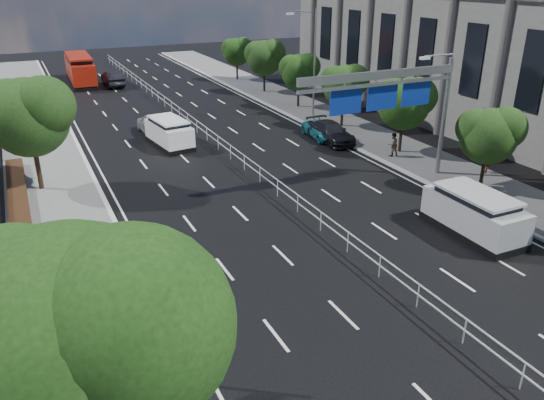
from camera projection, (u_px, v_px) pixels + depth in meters
ground at (403, 296)px, 20.89m from camera, size 160.00×160.00×0.00m
sidewalk_near at (104, 386)px, 16.27m from camera, size 5.00×140.00×0.14m
kerb_near at (182, 362)px, 17.27m from camera, size 0.25×140.00×0.15m
median_fence at (210, 136)px, 39.28m from camera, size 0.05×85.00×1.02m
hedge_near at (29, 307)px, 19.57m from camera, size 1.00×36.00×0.44m
toilet_sign at (110, 303)px, 15.35m from camera, size 1.62×0.18×4.34m
overhead_gantry at (395, 91)px, 29.66m from camera, size 10.24×0.38×7.45m
streetlight_far at (312, 56)px, 44.49m from camera, size 2.78×2.40×9.00m
civic_hall at (467, 40)px, 46.04m from camera, size 14.40×36.00×14.35m
near_tree_big at (76, 339)px, 10.21m from camera, size 5.72×5.33×7.71m
near_tree_back at (29, 113)px, 29.15m from camera, size 4.84×4.51×6.69m
far_tree_c at (490, 133)px, 29.78m from camera, size 3.52×3.28×4.94m
far_tree_d at (405, 101)px, 35.87m from camera, size 3.85×3.59×5.34m
far_tree_e at (344, 84)px, 42.12m from camera, size 3.63×3.38×5.13m
far_tree_f at (299, 70)px, 48.35m from camera, size 3.52×3.28×5.02m
far_tree_g at (265, 56)px, 54.44m from camera, size 3.96×3.69×5.45m
far_tree_h at (237, 50)px, 60.77m from camera, size 3.41×3.18×4.91m
white_minivan at (169, 133)px, 38.48m from camera, size 2.59×4.90×2.04m
red_bus at (80, 68)px, 60.11m from camera, size 2.82×10.55×3.13m
near_car_silver at (154, 124)px, 41.38m from camera, size 2.01×4.88×1.65m
near_car_dark at (113, 78)px, 58.82m from camera, size 1.86×5.09×1.67m
silver_minivan at (474, 214)px, 25.49m from camera, size 2.26×5.21×2.15m
parked_car_teal at (324, 130)px, 40.48m from camera, size 2.49×4.66×1.24m
parked_car_dark at (331, 132)px, 39.62m from camera, size 2.16×5.01×1.44m
pedestrian_a at (487, 161)px, 33.07m from camera, size 0.66×0.65×1.54m
pedestrian_b at (393, 144)px, 36.01m from camera, size 0.84×0.69×1.62m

